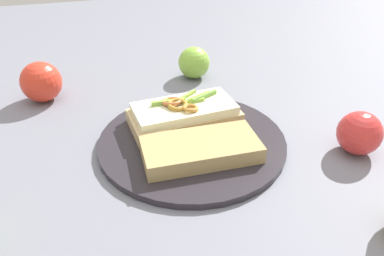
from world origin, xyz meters
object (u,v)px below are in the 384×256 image
(bread_slice_side, at_px, (204,148))
(apple_0, at_px, (194,63))
(apple_3, at_px, (41,82))
(apple_4, at_px, (359,133))
(sandwich, at_px, (182,114))
(plate, at_px, (192,141))

(bread_slice_side, xyz_separation_m, apple_0, (0.30, -0.07, 0.01))
(bread_slice_side, xyz_separation_m, apple_3, (0.27, 0.24, 0.02))
(apple_3, relative_size, apple_4, 1.14)
(sandwich, height_order, bread_slice_side, sandwich)
(plate, distance_m, sandwich, 0.05)
(apple_3, bearing_deg, sandwich, -127.19)
(bread_slice_side, distance_m, apple_0, 0.30)
(bread_slice_side, bearing_deg, apple_3, 132.38)
(plate, relative_size, apple_4, 4.41)
(sandwich, relative_size, apple_0, 2.80)
(plate, xyz_separation_m, apple_3, (0.23, 0.24, 0.03))
(bread_slice_side, height_order, apple_3, apple_3)
(bread_slice_side, bearing_deg, apple_4, -8.73)
(plate, height_order, bread_slice_side, bread_slice_side)
(apple_0, height_order, apple_3, apple_3)
(apple_0, bearing_deg, sandwich, 158.49)
(sandwich, height_order, apple_0, apple_0)
(apple_0, distance_m, apple_4, 0.38)
(sandwich, distance_m, apple_3, 0.29)
(apple_3, bearing_deg, apple_0, -85.88)
(bread_slice_side, height_order, apple_0, apple_0)
(apple_0, bearing_deg, bread_slice_side, 166.75)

